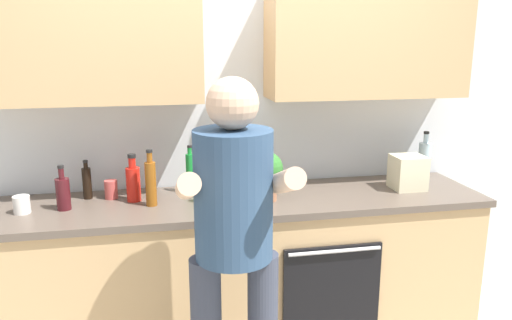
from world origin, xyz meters
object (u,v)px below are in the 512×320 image
object	(u,v)px
bottle_hotsauce	(133,182)
cup_ceramic	(111,189)
bottle_vinegar	(218,185)
person_standing	(234,233)
bottle_wine	(63,193)
potted_herb	(266,173)
bottle_water	(424,160)
bottle_syrup	(151,182)
bottle_oil	(238,174)
cup_tea	(237,197)
bottle_soda	(190,172)
grocery_bag_rice	(408,172)
cup_coffee	(22,205)
bottle_soy	(87,182)

from	to	relation	value
bottle_hotsauce	cup_ceramic	distance (m)	0.16
bottle_vinegar	person_standing	bearing A→B (deg)	-90.76
bottle_wine	potted_herb	bearing A→B (deg)	-2.44
person_standing	bottle_water	xyz separation A→B (m)	(1.39, 0.88, 0.05)
bottle_water	bottle_syrup	bearing A→B (deg)	-173.26
person_standing	bottle_wine	world-z (taller)	person_standing
bottle_wine	bottle_oil	xyz separation A→B (m)	(0.98, 0.18, 0.00)
bottle_vinegar	bottle_wine	bearing A→B (deg)	174.79
cup_ceramic	cup_tea	distance (m)	0.74
bottle_soda	cup_ceramic	distance (m)	0.46
bottle_wine	bottle_vinegar	size ratio (longest dim) A/B	0.88
cup_ceramic	grocery_bag_rice	world-z (taller)	grocery_bag_rice
bottle_hotsauce	cup_ceramic	bearing A→B (deg)	152.13
bottle_hotsauce	bottle_vinegar	bearing A→B (deg)	-19.06
cup_tea	bottle_syrup	bearing A→B (deg)	168.04
person_standing	grocery_bag_rice	xyz separation A→B (m)	(1.18, 0.69, 0.03)
bottle_hotsauce	bottle_oil	distance (m)	0.62
person_standing	bottle_oil	xyz separation A→B (m)	(0.16, 0.87, 0.02)
bottle_vinegar	grocery_bag_rice	distance (m)	1.18
person_standing	cup_ceramic	bearing A→B (deg)	124.64
grocery_bag_rice	bottle_water	bearing A→B (deg)	41.71
bottle_wine	cup_tea	distance (m)	0.93
cup_coffee	cup_tea	bearing A→B (deg)	-5.10
bottle_vinegar	potted_herb	world-z (taller)	potted_herb
bottle_hotsauce	bottle_water	size ratio (longest dim) A/B	0.86
bottle_hotsauce	bottle_water	world-z (taller)	bottle_water
bottle_wine	bottle_syrup	bearing A→B (deg)	-2.21
person_standing	cup_tea	size ratio (longest dim) A/B	15.69
bottle_soda	cup_ceramic	world-z (taller)	bottle_soda
cup_coffee	potted_herb	xyz separation A→B (m)	(1.31, -0.03, 0.11)
bottle_soy	bottle_hotsauce	bearing A→B (deg)	-19.99
bottle_oil	cup_ceramic	size ratio (longest dim) A/B	2.40
person_standing	bottle_syrup	bearing A→B (deg)	117.80
bottle_water	cup_tea	xyz separation A→B (m)	(-1.28, -0.30, -0.08)
bottle_oil	grocery_bag_rice	xyz separation A→B (m)	(1.02, -0.18, 0.01)
person_standing	cup_tea	xyz separation A→B (m)	(0.11, 0.58, -0.02)
bottle_vinegar	bottle_water	bearing A→B (deg)	10.81
cup_tea	grocery_bag_rice	xyz separation A→B (m)	(1.07, 0.12, 0.05)
bottle_soda	grocery_bag_rice	distance (m)	1.32
bottle_oil	cup_tea	distance (m)	0.30
bottle_vinegar	cup_coffee	xyz separation A→B (m)	(-1.03, 0.06, -0.07)
bottle_water	bottle_oil	bearing A→B (deg)	-179.44
cup_tea	grocery_bag_rice	world-z (taller)	grocery_bag_rice
bottle_hotsauce	bottle_vinegar	world-z (taller)	bottle_vinegar
cup_tea	grocery_bag_rice	bearing A→B (deg)	6.22
cup_ceramic	cup_tea	xyz separation A→B (m)	(0.69, -0.27, -0.00)
cup_coffee	grocery_bag_rice	world-z (taller)	grocery_bag_rice
cup_tea	grocery_bag_rice	distance (m)	1.08
bottle_soy	cup_coffee	world-z (taller)	bottle_soy
bottle_soy	grocery_bag_rice	bearing A→B (deg)	-5.39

